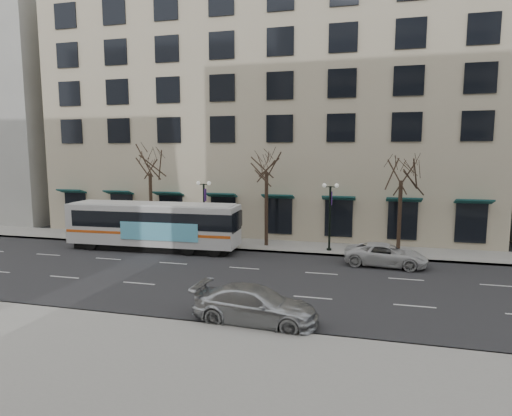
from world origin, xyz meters
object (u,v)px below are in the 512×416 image
(tree_far_right, at_px, (402,167))
(lamp_post_left, at_px, (204,209))
(tree_far_left, at_px, (150,162))
(silver_car, at_px, (255,305))
(city_bus, at_px, (154,224))
(lamp_post_right, at_px, (330,214))
(white_pickup, at_px, (386,255))
(tree_far_mid, at_px, (267,160))

(tree_far_right, distance_m, lamp_post_left, 15.40)
(tree_far_left, bearing_deg, silver_car, -49.25)
(lamp_post_left, bearing_deg, city_bus, -142.87)
(city_bus, distance_m, silver_car, 16.37)
(lamp_post_right, bearing_deg, tree_far_left, 177.71)
(lamp_post_right, distance_m, city_bus, 13.42)
(lamp_post_left, distance_m, lamp_post_right, 10.00)
(tree_far_right, relative_size, lamp_post_left, 1.55)
(silver_car, bearing_deg, white_pickup, -23.82)
(tree_far_right, distance_m, silver_car, 17.50)
(tree_far_right, height_order, white_pickup, tree_far_right)
(tree_far_mid, xyz_separation_m, white_pickup, (8.95, -3.57, -6.17))
(silver_car, xyz_separation_m, white_pickup, (6.02, 11.42, -0.07))
(tree_far_mid, xyz_separation_m, lamp_post_left, (-4.99, -0.60, -3.96))
(tree_far_mid, height_order, white_pickup, tree_far_mid)
(tree_far_left, height_order, silver_car, tree_far_left)
(lamp_post_left, bearing_deg, tree_far_right, 2.29)
(white_pickup, bearing_deg, city_bus, 93.32)
(tree_far_left, height_order, lamp_post_right, tree_far_left)
(tree_far_mid, relative_size, silver_car, 1.53)
(tree_far_mid, height_order, silver_car, tree_far_mid)
(lamp_post_left, distance_m, silver_car, 16.56)
(silver_car, bearing_deg, tree_far_left, 44.75)
(tree_far_right, height_order, lamp_post_right, tree_far_right)
(tree_far_mid, distance_m, tree_far_right, 10.01)
(lamp_post_left, bearing_deg, white_pickup, -12.05)
(tree_far_right, relative_size, city_bus, 0.60)
(city_bus, bearing_deg, tree_far_right, 7.60)
(lamp_post_left, relative_size, lamp_post_right, 1.00)
(tree_far_left, xyz_separation_m, lamp_post_left, (5.01, -0.60, -3.75))
(lamp_post_right, height_order, silver_car, lamp_post_right)
(white_pickup, bearing_deg, tree_far_right, -11.19)
(tree_far_mid, xyz_separation_m, lamp_post_right, (5.01, -0.60, -3.96))
(tree_far_mid, bearing_deg, lamp_post_left, -173.15)
(tree_far_left, xyz_separation_m, white_pickup, (18.95, -3.57, -5.96))
(tree_far_mid, distance_m, city_bus, 10.00)
(tree_far_right, bearing_deg, silver_car, -115.27)
(tree_far_right, height_order, silver_car, tree_far_right)
(tree_far_mid, bearing_deg, white_pickup, -21.78)
(lamp_post_right, xyz_separation_m, silver_car, (-2.09, -14.39, -2.13))
(city_bus, xyz_separation_m, silver_car, (11.08, -11.99, -1.17))
(tree_far_right, bearing_deg, city_bus, -170.62)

